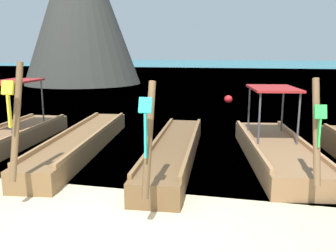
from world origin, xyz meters
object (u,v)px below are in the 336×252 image
at_px(longtail_boat_green_ribbon, 276,149).
at_px(longtail_boat_yellow_ribbon, 82,142).
at_px(longtail_boat_violet_ribbon, 2,139).
at_px(karst_rock, 78,4).
at_px(longtail_boat_turquoise_ribbon, 174,151).
at_px(mooring_buoy_near, 228,99).

bearing_deg(longtail_boat_green_ribbon, longtail_boat_yellow_ribbon, -177.62).
relative_size(longtail_boat_yellow_ribbon, longtail_boat_green_ribbon, 1.25).
bearing_deg(longtail_boat_violet_ribbon, karst_rock, 110.33).
distance_m(longtail_boat_turquoise_ribbon, longtail_boat_green_ribbon, 2.61).
xyz_separation_m(longtail_boat_green_ribbon, karst_rock, (-15.42, 20.50, 6.52)).
relative_size(longtail_boat_green_ribbon, karst_rock, 0.41).
bearing_deg(karst_rock, longtail_boat_violet_ribbon, -69.67).
bearing_deg(karst_rock, longtail_boat_turquoise_ribbon, -58.56).
relative_size(longtail_boat_yellow_ribbon, longtail_boat_turquoise_ribbon, 1.06).
height_order(longtail_boat_turquoise_ribbon, mooring_buoy_near, longtail_boat_turquoise_ribbon).
bearing_deg(longtail_boat_green_ribbon, longtail_boat_violet_ribbon, -175.35).
height_order(longtail_boat_violet_ribbon, longtail_boat_green_ribbon, longtail_boat_green_ribbon).
xyz_separation_m(longtail_boat_yellow_ribbon, longtail_boat_green_ribbon, (5.29, 0.22, 0.05)).
height_order(longtail_boat_green_ribbon, mooring_buoy_near, longtail_boat_green_ribbon).
height_order(longtail_boat_yellow_ribbon, longtail_boat_green_ribbon, longtail_boat_yellow_ribbon).
bearing_deg(longtail_boat_violet_ribbon, mooring_buoy_near, 62.47).
relative_size(longtail_boat_turquoise_ribbon, longtail_boat_green_ribbon, 1.18).
height_order(longtail_boat_violet_ribbon, longtail_boat_turquoise_ribbon, longtail_boat_turquoise_ribbon).
bearing_deg(longtail_boat_violet_ribbon, longtail_boat_green_ribbon, 4.65).
bearing_deg(longtail_boat_yellow_ribbon, longtail_boat_violet_ribbon, -170.20).
bearing_deg(longtail_boat_yellow_ribbon, mooring_buoy_near, 72.02).
bearing_deg(longtail_boat_green_ribbon, longtail_boat_turquoise_ribbon, -167.75).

